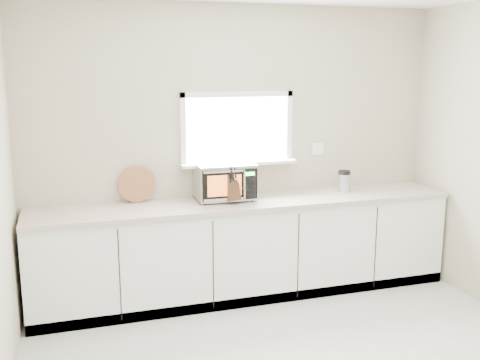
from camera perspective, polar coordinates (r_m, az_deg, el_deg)
name	(u,v)px	position (r m, az deg, el deg)	size (l,w,h in m)	color
back_wall	(237,148)	(5.37, -0.33, 3.26)	(4.00, 0.17, 2.70)	#C1B799
cabinets	(246,250)	(5.31, 0.63, -7.10)	(3.92, 0.60, 0.88)	white
countertop	(247,203)	(5.17, 0.68, -2.30)	(3.92, 0.64, 0.04)	beige
microwave	(225,180)	(5.18, -1.58, -0.04)	(0.54, 0.45, 0.34)	black
knife_block	(230,187)	(5.05, -1.02, -0.76)	(0.15, 0.25, 0.33)	#422817
cutting_board	(137,184)	(5.16, -10.44, -0.41)	(0.33, 0.33, 0.02)	#9C653C
coffee_grinder	(344,181)	(5.61, 10.53, -0.08)	(0.14, 0.14, 0.21)	#B0B3B8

